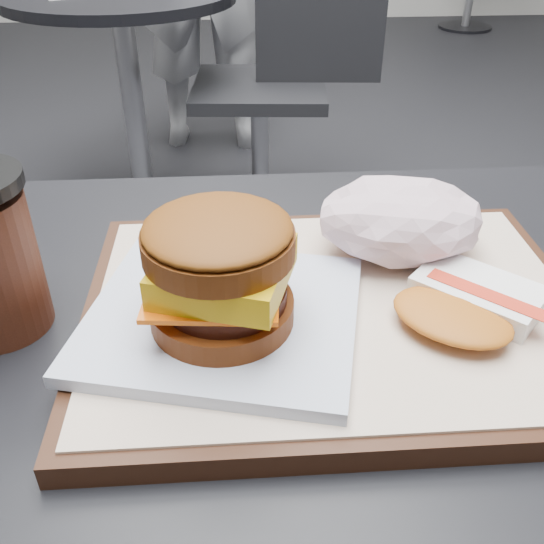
{
  "coord_description": "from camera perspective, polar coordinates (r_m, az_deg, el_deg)",
  "views": [
    {
      "loc": [
        -0.03,
        -0.34,
        1.07
      ],
      "look_at": [
        -0.0,
        0.0,
        0.83
      ],
      "focal_mm": 40.0,
      "sensor_mm": 36.0,
      "label": 1
    }
  ],
  "objects": [
    {
      "name": "crumpled_wrapper",
      "position": [
        0.52,
        12.09,
        4.83
      ],
      "size": [
        0.14,
        0.11,
        0.06
      ],
      "primitive_type": null,
      "color": "silver",
      "rests_on": "serving_tray"
    },
    {
      "name": "neighbor_table",
      "position": [
        2.08,
        -13.45,
        18.88
      ],
      "size": [
        0.7,
        0.7,
        0.75
      ],
      "color": "black",
      "rests_on": "ground"
    },
    {
      "name": "customer_table",
      "position": [
        0.59,
        0.35,
        -20.91
      ],
      "size": [
        0.8,
        0.6,
        0.77
      ],
      "color": "#A5A5AA",
      "rests_on": "ground"
    },
    {
      "name": "serving_tray",
      "position": [
        0.47,
        5.91,
        -3.76
      ],
      "size": [
        0.38,
        0.28,
        0.02
      ],
      "color": "black",
      "rests_on": "customer_table"
    },
    {
      "name": "hash_brown",
      "position": [
        0.46,
        17.85,
        -2.79
      ],
      "size": [
        0.13,
        0.13,
        0.02
      ],
      "color": "white",
      "rests_on": "serving_tray"
    },
    {
      "name": "neighbor_chair",
      "position": [
        2.04,
        0.79,
        18.27
      ],
      "size": [
        0.62,
        0.45,
        0.88
      ],
      "color": "#A1A1A6",
      "rests_on": "ground"
    },
    {
      "name": "breakfast_sandwich",
      "position": [
        0.41,
        -4.79,
        -1.0
      ],
      "size": [
        0.22,
        0.21,
        0.09
      ],
      "color": "white",
      "rests_on": "serving_tray"
    }
  ]
}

